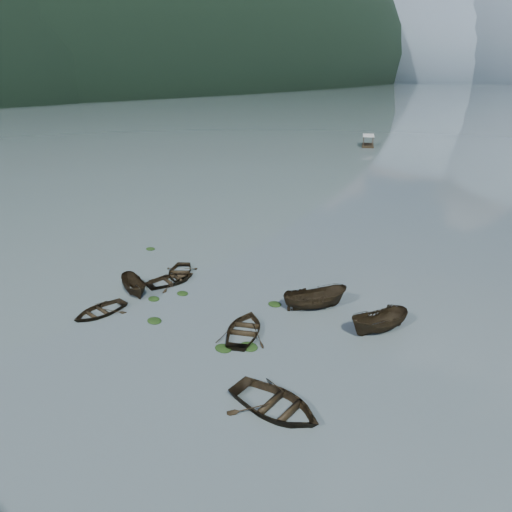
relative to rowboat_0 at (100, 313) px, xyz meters
The scene contains 20 objects.
ground_plane 4.95m from the rowboat_0, ahead, with size 2400.00×2400.00×0.00m, color #4A595C.
left_ridge_far 536.59m from the rowboat_0, 152.30° to the left, with size 560.00×1400.00×380.00m, color black.
haze_mtn_a 934.93m from the rowboat_0, 105.83° to the left, with size 520.00×520.00×280.00m, color #475666.
rowboat_0 is the anchor object (origin of this frame).
rowboat_1 6.56m from the rowboat_0, 89.26° to the left, with size 2.90×4.07×0.84m, color black.
rowboat_2 3.64m from the rowboat_0, 101.11° to the left, with size 1.45×3.86×1.49m, color black.
rowboat_3 10.60m from the rowboat_0, 24.61° to the left, with size 3.21×4.50×0.93m, color black.
rowboat_4 15.49m from the rowboat_0, ahead, with size 3.60×5.05×1.05m, color black.
rowboat_5 19.20m from the rowboat_0, 31.53° to the left, with size 1.66×4.41×1.70m, color black.
rowboat_6 8.06m from the rowboat_0, 94.15° to the left, with size 2.79×3.90×0.81m, color black.
rowboat_8 15.24m from the rowboat_0, 41.67° to the left, with size 1.77×4.70×1.81m, color black.
weed_clump_0 3.98m from the rowboat_0, 71.25° to the left, with size 0.94×0.77×0.21m, color black.
weed_clump_1 4.23m from the rowboat_0, 23.56° to the left, with size 1.09×0.87×0.24m, color black.
weed_clump_2 11.39m from the rowboat_0, 16.72° to the left, with size 1.22×0.98×0.26m, color black.
weed_clump_3 12.44m from the rowboat_0, 44.72° to the left, with size 1.01×0.85×0.22m, color black.
weed_clump_4 10.04m from the rowboat_0, 12.47° to the left, with size 1.13×0.90×0.23m, color black.
weed_clump_5 12.53m from the rowboat_0, 124.76° to the left, with size 0.96×0.77×0.20m, color black.
weed_clump_6 6.17m from the rowboat_0, 68.31° to the left, with size 0.94×0.78×0.20m, color black.
weed_clump_7 14.07m from the rowboat_0, 45.49° to the left, with size 1.10×0.88×0.24m, color black.
pontoon_left 85.55m from the rowboat_0, 103.59° to the left, with size 2.55×6.12×2.35m, color black, non-canonical shape.
Camera 1 is at (21.35, -14.54, 15.82)m, focal length 32.00 mm.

